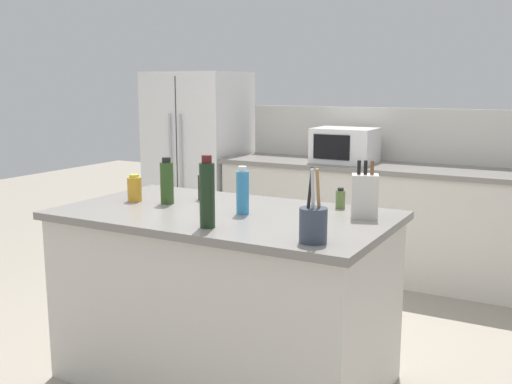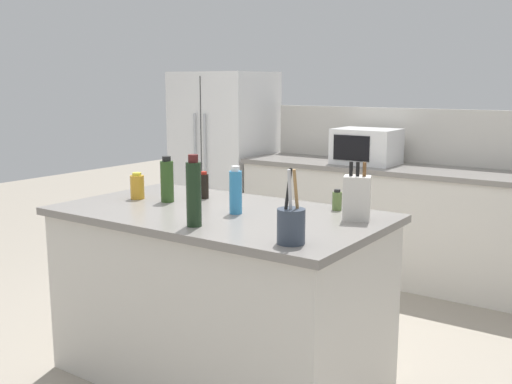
% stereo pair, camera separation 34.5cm
% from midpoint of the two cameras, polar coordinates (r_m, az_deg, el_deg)
% --- Properties ---
extents(ground_plane, '(14.00, 14.00, 0.00)m').
position_cam_midpoint_polar(ground_plane, '(3.49, -0.46, -17.11)').
color(ground_plane, gray).
extents(back_counter_run, '(3.03, 0.66, 0.94)m').
position_cam_midpoint_polar(back_counter_run, '(5.09, 16.82, -3.04)').
color(back_counter_run, beige).
rests_on(back_counter_run, ground_plane).
extents(wall_backsplash, '(2.99, 0.03, 0.46)m').
position_cam_midpoint_polar(wall_backsplash, '(5.28, 18.28, 5.04)').
color(wall_backsplash, beige).
rests_on(wall_backsplash, back_counter_run).
extents(kitchen_island, '(1.75, 0.99, 0.94)m').
position_cam_midpoint_polar(kitchen_island, '(3.30, -0.47, -9.82)').
color(kitchen_island, beige).
rests_on(kitchen_island, ground_plane).
extents(refrigerator, '(0.88, 0.75, 1.72)m').
position_cam_midpoint_polar(refrigerator, '(5.96, -1.35, 3.09)').
color(refrigerator, white).
rests_on(refrigerator, ground_plane).
extents(microwave, '(0.52, 0.39, 0.29)m').
position_cam_midpoint_polar(microwave, '(5.14, 12.37, 4.26)').
color(microwave, white).
rests_on(microwave, back_counter_run).
extents(knife_block, '(0.16, 0.14, 0.29)m').
position_cam_midpoint_polar(knife_block, '(3.02, 12.84, -0.54)').
color(knife_block, beige).
rests_on(knife_block, kitchen_island).
extents(utensil_crock, '(0.12, 0.12, 0.32)m').
position_cam_midpoint_polar(utensil_crock, '(2.53, 7.27, -3.15)').
color(utensil_crock, '#333D4C').
rests_on(utensil_crock, kitchen_island).
extents(spice_jar_oregano, '(0.05, 0.05, 0.11)m').
position_cam_midpoint_polar(spice_jar_oregano, '(3.24, 10.76, -0.83)').
color(spice_jar_oregano, '#567038').
rests_on(spice_jar_oregano, kitchen_island).
extents(wine_bottle, '(0.07, 0.07, 0.34)m').
position_cam_midpoint_polar(wine_bottle, '(2.81, -2.47, -0.11)').
color(wine_bottle, black).
rests_on(wine_bottle, kitchen_island).
extents(olive_oil_bottle, '(0.07, 0.07, 0.26)m').
position_cam_midpoint_polar(olive_oil_bottle, '(3.41, -5.63, 1.07)').
color(olive_oil_bottle, '#2D4C1E').
rests_on(olive_oil_bottle, kitchen_island).
extents(soy_sauce_bottle, '(0.06, 0.06, 0.16)m').
position_cam_midpoint_polar(soy_sauce_bottle, '(3.51, -2.18, 0.57)').
color(soy_sauce_bottle, black).
rests_on(soy_sauce_bottle, kitchen_island).
extents(honey_jar, '(0.08, 0.08, 0.15)m').
position_cam_midpoint_polar(honey_jar, '(3.53, -8.51, 0.50)').
color(honey_jar, gold).
rests_on(honey_jar, kitchen_island).
extents(dish_soap_bottle, '(0.07, 0.07, 0.25)m').
position_cam_midpoint_polar(dish_soap_bottle, '(3.09, 1.29, 0.05)').
color(dish_soap_bottle, '#3384BC').
rests_on(dish_soap_bottle, kitchen_island).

